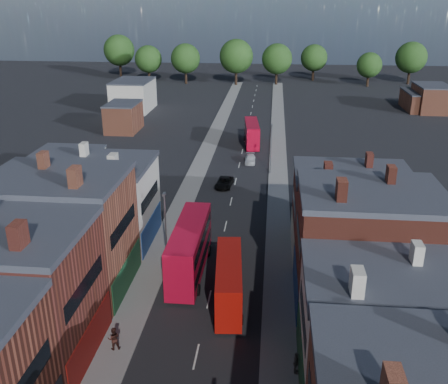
% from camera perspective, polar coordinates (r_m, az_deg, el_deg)
% --- Properties ---
extents(pavement_west, '(3.00, 200.00, 0.12)m').
position_cam_1_polar(pavement_west, '(71.44, -4.25, -0.24)').
color(pavement_west, gray).
rests_on(pavement_west, ground).
extents(pavement_east, '(3.00, 200.00, 0.12)m').
position_cam_1_polar(pavement_east, '(70.46, 6.23, -0.62)').
color(pavement_east, gray).
rests_on(pavement_east, ground).
extents(lamp_post_2, '(0.25, 0.70, 8.12)m').
position_cam_1_polar(lamp_post_2, '(51.35, -6.70, -3.68)').
color(lamp_post_2, slate).
rests_on(lamp_post_2, ground).
extents(lamp_post_3, '(0.25, 0.70, 8.12)m').
position_cam_1_polar(lamp_post_3, '(78.41, 5.39, 5.30)').
color(lamp_post_3, slate).
rests_on(lamp_post_3, ground).
extents(bus_0, '(3.14, 12.26, 5.29)m').
position_cam_1_polar(bus_0, '(50.43, -3.95, -6.42)').
color(bus_0, red).
rests_on(bus_0, ground).
extents(bus_1, '(3.14, 10.12, 4.30)m').
position_cam_1_polar(bus_1, '(45.91, 0.56, -10.15)').
color(bus_1, '#B9110A').
rests_on(bus_1, ground).
extents(bus_2, '(3.36, 10.49, 4.45)m').
position_cam_1_polar(bus_2, '(94.61, 3.20, 6.73)').
color(bus_2, '#B00720').
rests_on(bus_2, ground).
extents(car_2, '(2.66, 4.98, 1.33)m').
position_cam_1_polar(car_2, '(73.92, 0.04, 1.08)').
color(car_2, black).
rests_on(car_2, ground).
extents(car_3, '(1.84, 4.30, 1.23)m').
position_cam_1_polar(car_3, '(85.01, 3.01, 3.77)').
color(car_3, white).
rests_on(car_3, ground).
extents(ped_1, '(1.07, 0.79, 1.97)m').
position_cam_1_polar(ped_1, '(42.12, -12.49, -16.03)').
color(ped_1, '#3C1E18').
rests_on(ped_1, pavement_west).
extents(ped_3, '(0.70, 1.14, 1.80)m').
position_cam_1_polar(ped_3, '(39.50, 8.23, -18.76)').
color(ped_3, '#5E5651').
rests_on(ped_3, pavement_east).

